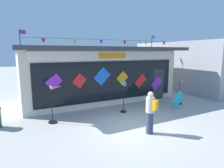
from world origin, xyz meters
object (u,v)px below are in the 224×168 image
kite_shop_building (98,73)px  display_kite_on_ground (178,99)px  wind_spinner_center_left (181,91)px  person_near_camera (151,112)px  wind_spinner_far_left (55,99)px  wind_spinner_left (124,92)px

kite_shop_building → display_kite_on_ground: (3.06, -4.34, -1.25)m
kite_shop_building → display_kite_on_ground: kite_shop_building is taller
wind_spinner_center_left → display_kite_on_ground: (-0.85, -0.63, -0.29)m
person_near_camera → wind_spinner_far_left: bearing=-70.5°
wind_spinner_center_left → person_near_camera: bearing=-149.5°
wind_spinner_far_left → display_kite_on_ground: size_ratio=1.85×
wind_spinner_far_left → wind_spinner_center_left: 7.48m
wind_spinner_center_left → kite_shop_building: bearing=136.5°
wind_spinner_far_left → wind_spinner_left: wind_spinner_left is taller
wind_spinner_center_left → display_kite_on_ground: bearing=-143.6°
wind_spinner_far_left → display_kite_on_ground: (6.62, -0.99, -0.58)m
kite_shop_building → wind_spinner_far_left: (-3.56, -3.35, -0.66)m
wind_spinner_center_left → person_near_camera: size_ratio=0.86×
wind_spinner_left → wind_spinner_far_left: bearing=176.7°
display_kite_on_ground → wind_spinner_far_left: bearing=171.5°
wind_spinner_far_left → person_near_camera: bearing=-44.5°
wind_spinner_center_left → person_near_camera: (-4.45, -2.61, 0.09)m
kite_shop_building → person_near_camera: 6.40m
kite_shop_building → wind_spinner_left: 3.61m
kite_shop_building → person_near_camera: bearing=-94.8°
person_near_camera → wind_spinner_center_left: bearing=-175.5°
kite_shop_building → wind_spinner_center_left: (3.91, -3.71, -0.96)m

